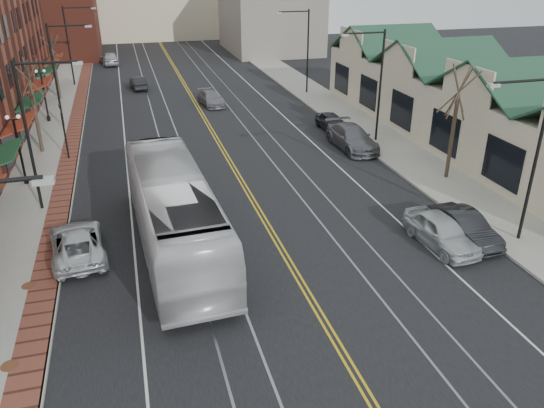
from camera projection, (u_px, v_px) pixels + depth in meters
ground at (350, 367)px, 18.14m from camera, size 160.00×160.00×0.00m
sidewalk_left at (41, 183)px, 32.62m from camera, size 4.00×120.00×0.15m
sidewalk_right at (394, 148)px, 38.46m from camera, size 4.00×120.00×0.15m
building_right at (471, 112)px, 38.98m from camera, size 8.00×36.00×4.60m
backdrop_left at (41, 2)px, 72.29m from camera, size 14.00×18.00×14.00m
backdrop_mid at (154, 9)px, 90.33m from camera, size 22.00×14.00×9.00m
backdrop_right at (270, 11)px, 76.12m from camera, size 12.00×16.00×11.00m
streetlight_l_1 at (34, 121)px, 27.26m from camera, size 3.33×0.25×8.00m
streetlight_l_2 at (59, 65)px, 41.21m from camera, size 3.33×0.25×8.00m
streetlight_l_3 at (72, 38)px, 55.16m from camera, size 3.33×0.25×8.00m
streetlight_r_0 at (531, 145)px, 23.92m from camera, size 3.33×0.25×8.00m
streetlight_r_1 at (375, 75)px, 37.87m from camera, size 3.33×0.25×8.00m
streetlight_r_2 at (304, 43)px, 51.82m from camera, size 3.33×0.25×8.00m
lamppost_l_2 at (20, 151)px, 31.52m from camera, size 0.84×0.28×4.27m
lamppost_l_3 at (45, 97)px, 43.72m from camera, size 0.84×0.28×4.27m
tree_left_near at (34, 105)px, 36.27m from camera, size 1.78×1.37×6.48m
tree_left_far at (55, 66)px, 50.32m from camera, size 1.66×1.28×6.02m
tree_right_mid at (454, 121)px, 31.79m from camera, size 1.90×1.46×6.93m
manhole_mid at (10, 366)px, 17.96m from camera, size 0.60×0.60×0.02m
manhole_far at (29, 286)px, 22.32m from camera, size 0.60×0.60×0.02m
traffic_signal at (64, 127)px, 35.48m from camera, size 0.18×0.15×3.80m
transit_bus at (174, 212)px, 24.77m from camera, size 3.87×13.83×3.81m
parked_suv at (77, 243)px, 24.52m from camera, size 2.87×5.24×1.39m
parked_car_a at (441, 231)px, 25.41m from camera, size 2.18×4.67×1.55m
parked_car_b at (464, 227)px, 25.95m from camera, size 1.73×4.45×1.45m
parked_car_c at (352, 138)px, 38.32m from camera, size 2.45×5.71×1.64m
parked_car_d at (332, 122)px, 42.39m from camera, size 1.66×4.03×1.37m
distant_car_left at (138, 83)px, 55.58m from camera, size 1.79×4.10×1.31m
distant_car_right at (211, 99)px, 49.55m from camera, size 2.28×4.59×1.28m
distant_car_far at (110, 58)px, 67.87m from camera, size 2.40×5.00×1.65m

